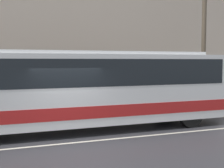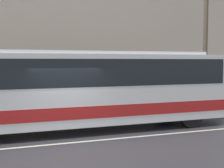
# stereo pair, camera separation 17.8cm
# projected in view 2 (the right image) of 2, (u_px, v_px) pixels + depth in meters

# --- Properties ---
(ground_plane) EXTENTS (60.00, 60.00, 0.00)m
(ground_plane) POSITION_uv_depth(u_px,v_px,m) (70.00, 143.00, 10.44)
(ground_plane) COLOR #333338
(sidewalk) EXTENTS (60.00, 3.06, 0.15)m
(sidewalk) POSITION_uv_depth(u_px,v_px,m) (46.00, 114.00, 15.62)
(sidewalk) COLOR #A09E99
(sidewalk) RESTS_ON ground_plane
(lane_stripe) EXTENTS (54.00, 0.14, 0.01)m
(lane_stripe) POSITION_uv_depth(u_px,v_px,m) (70.00, 143.00, 10.44)
(lane_stripe) COLOR beige
(lane_stripe) RESTS_ON ground_plane
(transit_bus) EXTENTS (11.96, 2.48, 3.12)m
(transit_bus) POSITION_uv_depth(u_px,v_px,m) (81.00, 86.00, 12.25)
(transit_bus) COLOR white
(transit_bus) RESTS_ON ground_plane
(utility_pole_near) EXTENTS (0.25, 0.25, 8.14)m
(utility_pole_near) POSITION_uv_depth(u_px,v_px,m) (205.00, 34.00, 17.39)
(utility_pole_near) COLOR brown
(utility_pole_near) RESTS_ON sidewalk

